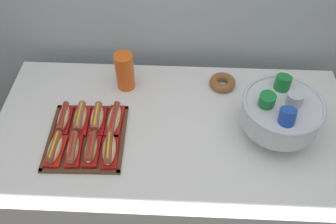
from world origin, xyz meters
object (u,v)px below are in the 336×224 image
hot_dog_4 (64,118)px  hot_dog_6 (97,118)px  hot_dog_1 (73,149)px  donut (222,83)px  buffet_table (173,171)px  serving_tray (87,138)px  hot_dog_0 (55,149)px  hot_dog_3 (109,149)px  hot_dog_5 (80,118)px  punch_bowl (281,112)px  hot_dog_7 (114,119)px  hot_dog_2 (91,149)px  cup_stack (125,71)px

hot_dog_4 → hot_dog_6: bearing=1.3°
hot_dog_1 → donut: hot_dog_1 is taller
buffet_table → serving_tray: size_ratio=4.38×
hot_dog_0 → hot_dog_4: bearing=91.3°
hot_dog_3 → donut: bearing=41.5°
hot_dog_5 → hot_dog_3: bearing=-46.4°
buffet_table → serving_tray: bearing=-168.9°
hot_dog_6 → serving_tray: bearing=-113.1°
buffet_table → hot_dog_4: bearing=179.2°
donut → hot_dog_6: bearing=-154.6°
serving_tray → punch_bowl: size_ratio=1.10×
serving_tray → hot_dog_3: hot_dog_3 is taller
serving_tray → hot_dog_7: size_ratio=1.98×
hot_dog_0 → hot_dog_2: size_ratio=1.04×
serving_tray → hot_dog_3: bearing=-34.9°
hot_dog_1 → serving_tray: bearing=66.9°
buffet_table → hot_dog_3: (-0.26, -0.15, 0.40)m
hot_dog_6 → hot_dog_3: bearing=-64.2°
hot_dog_3 → donut: hot_dog_3 is taller
hot_dog_7 → punch_bowl: bearing=-1.2°
serving_tray → hot_dog_2: hot_dog_2 is taller
punch_bowl → hot_dog_2: bearing=-169.0°
hot_dog_5 → hot_dog_2: bearing=-64.2°
hot_dog_3 → punch_bowl: punch_bowl is taller
hot_dog_4 → hot_dog_6: (0.15, 0.00, 0.00)m
hot_dog_4 → hot_dog_6: 0.15m
hot_dog_2 → punch_bowl: (0.78, 0.15, 0.10)m
hot_dog_7 → hot_dog_6: bearing=-178.7°
hot_dog_1 → hot_dog_4: size_ratio=0.97×
hot_dog_2 → hot_dog_6: size_ratio=0.90×
hot_dog_7 → hot_dog_0: bearing=-142.4°
buffet_table → hot_dog_3: 0.50m
hot_dog_1 → hot_dog_7: size_ratio=0.87×
buffet_table → hot_dog_4: size_ratio=9.62×
hot_dog_7 → cup_stack: size_ratio=0.97×
donut → hot_dog_0: bearing=-148.4°
hot_dog_7 → donut: 0.56m
hot_dog_7 → donut: bearing=28.6°
hot_dog_4 → punch_bowl: bearing=-0.6°
buffet_table → punch_bowl: (0.44, -0.00, 0.50)m
hot_dog_2 → donut: hot_dog_2 is taller
hot_dog_1 → hot_dog_6: size_ratio=0.95×
punch_bowl → cup_stack: punch_bowl is taller
hot_dog_2 → cup_stack: bearing=77.2°
punch_bowl → cup_stack: size_ratio=1.74×
serving_tray → hot_dog_6: bearing=66.9°
hot_dog_3 → hot_dog_1: bearing=-178.7°
hot_dog_4 → hot_dog_5: bearing=1.3°
cup_stack → hot_dog_6: bearing=-111.5°
hot_dog_4 → punch_bowl: (0.93, -0.01, 0.10)m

